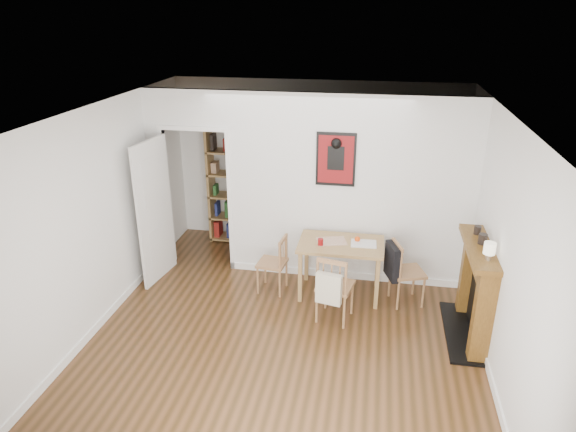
% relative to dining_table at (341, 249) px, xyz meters
% --- Properties ---
extents(ground, '(5.20, 5.20, 0.00)m').
position_rel_dining_table_xyz_m(ground, '(-0.54, -0.91, -0.66)').
color(ground, brown).
rests_on(ground, ground).
extents(room_shell, '(5.20, 5.20, 5.20)m').
position_rel_dining_table_xyz_m(room_shell, '(-0.45, 0.44, 0.64)').
color(room_shell, white).
rests_on(room_shell, ground).
extents(dining_table, '(1.10, 0.70, 0.75)m').
position_rel_dining_table_xyz_m(dining_table, '(0.00, 0.00, 0.00)').
color(dining_table, '#A1884B').
rests_on(dining_table, ground).
extents(chair_left, '(0.44, 0.44, 0.80)m').
position_rel_dining_table_xyz_m(chair_left, '(-0.91, -0.07, -0.26)').
color(chair_left, '#A4724C').
rests_on(chair_left, ground).
extents(chair_right, '(0.59, 0.55, 0.87)m').
position_rel_dining_table_xyz_m(chair_right, '(0.85, -0.07, -0.21)').
color(chair_right, '#A4724C').
rests_on(chair_right, ground).
extents(chair_front, '(0.53, 0.58, 0.89)m').
position_rel_dining_table_xyz_m(chair_front, '(-0.01, -0.62, -0.21)').
color(chair_front, '#A4724C').
rests_on(chair_front, ground).
extents(bookshelf, '(0.82, 0.33, 1.94)m').
position_rel_dining_table_xyz_m(bookshelf, '(-1.84, 1.42, 0.29)').
color(bookshelf, '#A1884B').
rests_on(bookshelf, ground).
extents(fireplace, '(0.45, 1.25, 1.16)m').
position_rel_dining_table_xyz_m(fireplace, '(1.61, -0.66, -0.05)').
color(fireplace, brown).
rests_on(fireplace, ground).
extents(red_glass, '(0.07, 0.07, 0.09)m').
position_rel_dining_table_xyz_m(red_glass, '(-0.26, -0.11, 0.14)').
color(red_glass, maroon).
rests_on(red_glass, dining_table).
extents(orange_fruit, '(0.07, 0.07, 0.07)m').
position_rel_dining_table_xyz_m(orange_fruit, '(0.20, 0.08, 0.13)').
color(orange_fruit, '#E6460C').
rests_on(orange_fruit, dining_table).
extents(placemat, '(0.44, 0.38, 0.00)m').
position_rel_dining_table_xyz_m(placemat, '(-0.13, 0.03, 0.09)').
color(placemat, beige).
rests_on(placemat, dining_table).
extents(notebook, '(0.33, 0.25, 0.02)m').
position_rel_dining_table_xyz_m(notebook, '(0.29, 0.01, 0.10)').
color(notebook, silver).
rests_on(notebook, dining_table).
extents(mantel_lamp, '(0.12, 0.12, 0.20)m').
position_rel_dining_table_xyz_m(mantel_lamp, '(1.60, -1.00, 0.62)').
color(mantel_lamp, silver).
rests_on(mantel_lamp, fireplace).
extents(ceramic_jar_a, '(0.10, 0.10, 0.12)m').
position_rel_dining_table_xyz_m(ceramic_jar_a, '(1.60, -0.60, 0.56)').
color(ceramic_jar_a, black).
rests_on(ceramic_jar_a, fireplace).
extents(ceramic_jar_b, '(0.08, 0.08, 0.10)m').
position_rel_dining_table_xyz_m(ceramic_jar_b, '(1.59, -0.34, 0.55)').
color(ceramic_jar_b, black).
rests_on(ceramic_jar_b, fireplace).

